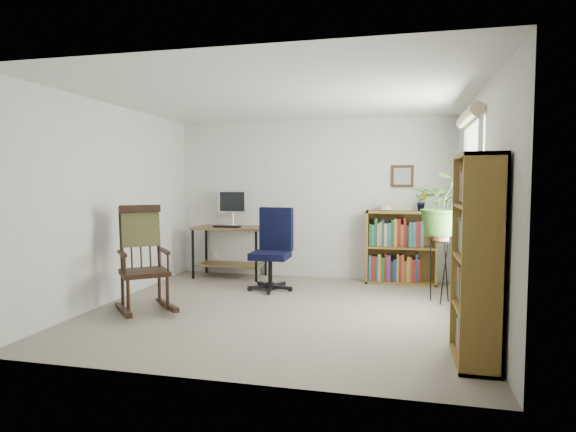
% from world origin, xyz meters
% --- Properties ---
extents(floor, '(4.20, 4.00, 0.00)m').
position_xyz_m(floor, '(0.00, 0.00, 0.00)').
color(floor, gray).
rests_on(floor, ground).
extents(ceiling, '(4.20, 4.00, 0.00)m').
position_xyz_m(ceiling, '(0.00, 0.00, 2.40)').
color(ceiling, silver).
rests_on(ceiling, ground).
extents(wall_back, '(4.20, 0.00, 2.40)m').
position_xyz_m(wall_back, '(0.00, 2.00, 1.20)').
color(wall_back, silver).
rests_on(wall_back, ground).
extents(wall_front, '(4.20, 0.00, 2.40)m').
position_xyz_m(wall_front, '(0.00, -2.00, 1.20)').
color(wall_front, silver).
rests_on(wall_front, ground).
extents(wall_left, '(0.00, 4.00, 2.40)m').
position_xyz_m(wall_left, '(-2.10, 0.00, 1.20)').
color(wall_left, silver).
rests_on(wall_left, ground).
extents(wall_right, '(0.00, 4.00, 2.40)m').
position_xyz_m(wall_right, '(2.10, 0.00, 1.20)').
color(wall_right, silver).
rests_on(wall_right, ground).
extents(window, '(0.12, 1.20, 1.50)m').
position_xyz_m(window, '(2.06, 0.30, 1.40)').
color(window, white).
rests_on(window, wall_right).
extents(desk, '(1.08, 0.59, 0.78)m').
position_xyz_m(desk, '(-1.22, 1.70, 0.39)').
color(desk, brown).
rests_on(desk, floor).
extents(monitor, '(0.46, 0.16, 0.56)m').
position_xyz_m(monitor, '(-1.22, 1.84, 1.06)').
color(monitor, silver).
rests_on(monitor, desk).
extents(keyboard, '(0.40, 0.15, 0.02)m').
position_xyz_m(keyboard, '(-1.22, 1.58, 0.79)').
color(keyboard, black).
rests_on(keyboard, desk).
extents(office_chair, '(0.69, 0.69, 1.13)m').
position_xyz_m(office_chair, '(-0.38, 0.98, 0.56)').
color(office_chair, black).
rests_on(office_chair, floor).
extents(rocking_chair, '(1.15, 1.21, 1.21)m').
position_xyz_m(rocking_chair, '(-1.48, -0.38, 0.61)').
color(rocking_chair, black).
rests_on(rocking_chair, floor).
extents(low_bookshelf, '(0.99, 0.33, 1.05)m').
position_xyz_m(low_bookshelf, '(1.34, 1.82, 0.52)').
color(low_bookshelf, olive).
rests_on(low_bookshelf, floor).
extents(tall_bookshelf, '(0.32, 0.74, 1.68)m').
position_xyz_m(tall_bookshelf, '(1.92, -1.16, 0.84)').
color(tall_bookshelf, olive).
rests_on(tall_bookshelf, floor).
extents(plant_stand, '(0.31, 0.31, 0.88)m').
position_xyz_m(plant_stand, '(1.80, 0.79, 0.44)').
color(plant_stand, black).
rests_on(plant_stand, floor).
extents(spider_plant, '(1.69, 1.88, 1.46)m').
position_xyz_m(spider_plant, '(1.80, 0.79, 1.55)').
color(spider_plant, '#356122').
rests_on(spider_plant, plant_stand).
extents(potted_plant_small, '(0.13, 0.24, 0.11)m').
position_xyz_m(potted_plant_small, '(1.62, 1.83, 1.10)').
color(potted_plant_small, '#356122').
rests_on(potted_plant_small, low_bookshelf).
extents(framed_picture, '(0.32, 0.04, 0.32)m').
position_xyz_m(framed_picture, '(1.34, 1.97, 1.54)').
color(framed_picture, black).
rests_on(framed_picture, wall_back).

